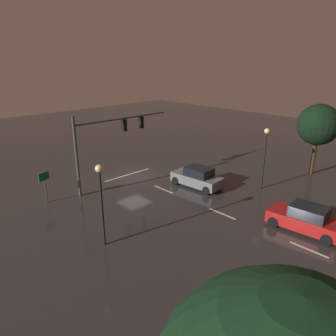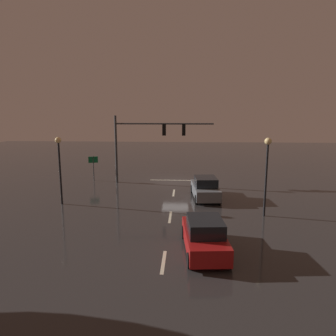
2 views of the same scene
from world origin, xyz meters
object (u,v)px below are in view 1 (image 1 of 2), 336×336
car_distant (305,219)px  street_lamp_left_kerb (265,147)px  street_lamp_right_kerb (101,190)px  route_sign (44,181)px  tree_left_far (318,125)px  car_approaching (197,178)px  traffic_signal_assembly (110,135)px

car_distant → street_lamp_left_kerb: size_ratio=0.89×
street_lamp_right_kerb → street_lamp_left_kerb: bearing=172.6°
route_sign → tree_left_far: size_ratio=0.37×
car_distant → route_sign: route_sign is taller
car_approaching → street_lamp_left_kerb: bearing=131.8°
traffic_signal_assembly → car_distant: 15.56m
street_lamp_right_kerb → route_sign: bearing=-90.3°
route_sign → tree_left_far: tree_left_far is taller
route_sign → tree_left_far: bearing=151.7°
traffic_signal_assembly → street_lamp_left_kerb: bearing=133.3°
car_approaching → route_sign: route_sign is taller
traffic_signal_assembly → car_distant: size_ratio=2.03×
street_lamp_left_kerb → street_lamp_right_kerb: size_ratio=1.03×
car_approaching → route_sign: (10.45, -5.69, 0.95)m
street_lamp_left_kerb → route_sign: 17.09m
traffic_signal_assembly → street_lamp_left_kerb: traffic_signal_assembly is taller
traffic_signal_assembly → tree_left_far: 18.29m
street_lamp_right_kerb → route_sign: (-0.05, -7.82, -1.69)m
car_distant → traffic_signal_assembly: bearing=-73.1°
street_lamp_left_kerb → tree_left_far: 6.71m
car_approaching → car_distant: same height
street_lamp_right_kerb → traffic_signal_assembly: bearing=-127.2°
car_approaching → route_sign: bearing=-28.6°
car_distant → street_lamp_right_kerb: bearing=-36.3°
traffic_signal_assembly → car_approaching: (-5.01, 5.10, -3.57)m
car_approaching → car_distant: bearing=86.3°
traffic_signal_assembly → car_approaching: size_ratio=2.04×
street_lamp_right_kerb → route_sign: size_ratio=2.02×
street_lamp_left_kerb → traffic_signal_assembly: bearing=-46.7°
traffic_signal_assembly → route_sign: (5.44, -0.59, -2.63)m
street_lamp_right_kerb → tree_left_far: 20.80m
street_lamp_left_kerb → street_lamp_right_kerb: 14.16m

